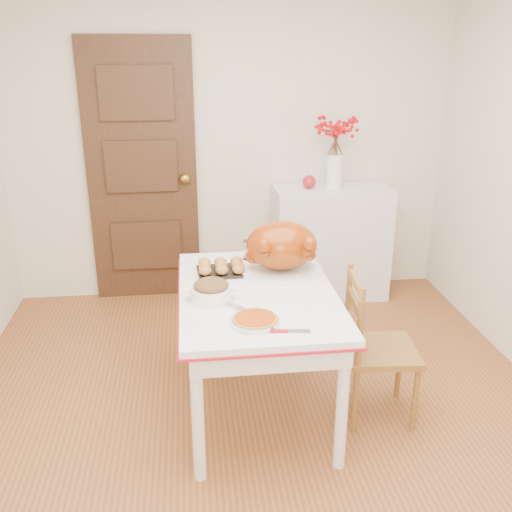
{
  "coord_description": "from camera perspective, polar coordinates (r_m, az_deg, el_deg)",
  "views": [
    {
      "loc": [
        -0.35,
        -2.55,
        2.02
      ],
      "look_at": [
        0.0,
        0.32,
        0.93
      ],
      "focal_mm": 40.25,
      "sensor_mm": 36.0,
      "label": 1
    }
  ],
  "objects": [
    {
      "name": "turkey_platter",
      "position": [
        3.29,
        2.54,
        0.76
      ],
      "size": [
        0.51,
        0.42,
        0.3
      ],
      "primitive_type": null,
      "rotation": [
        0.0,
        0.0,
        -0.09
      ],
      "color": "#94320A",
      "rests_on": "kitchen_table"
    },
    {
      "name": "shaker_pair",
      "position": [
        3.56,
        3.25,
        0.56
      ],
      "size": [
        0.1,
        0.04,
        0.1
      ],
      "primitive_type": null,
      "rotation": [
        0.0,
        0.0,
        0.03
      ],
      "color": "white",
      "rests_on": "kitchen_table"
    },
    {
      "name": "berry_vase",
      "position": [
        4.56,
        7.88,
        10.06
      ],
      "size": [
        0.28,
        0.28,
        0.54
      ],
      "primitive_type": null,
      "color": "white",
      "rests_on": "sideboard"
    },
    {
      "name": "rolls_tray",
      "position": [
        3.33,
        -3.48,
        -1.1
      ],
      "size": [
        0.28,
        0.23,
        0.07
      ],
      "primitive_type": null,
      "rotation": [
        0.0,
        0.0,
        0.06
      ],
      "color": "#BD6A29",
      "rests_on": "kitchen_table"
    },
    {
      "name": "drinking_glass",
      "position": [
        3.53,
        -0.76,
        0.6
      ],
      "size": [
        0.08,
        0.08,
        0.12
      ],
      "primitive_type": "cylinder",
      "rotation": [
        0.0,
        0.0,
        -0.14
      ],
      "color": "white",
      "rests_on": "kitchen_table"
    },
    {
      "name": "apple",
      "position": [
        4.55,
        5.3,
        7.34
      ],
      "size": [
        0.11,
        0.11,
        0.11
      ],
      "primitive_type": "sphere",
      "color": "#B61321",
      "rests_on": "sideboard"
    },
    {
      "name": "floor",
      "position": [
        3.27,
        0.67,
        -17.42
      ],
      "size": [
        3.5,
        4.0,
        0.0
      ],
      "primitive_type": "cube",
      "color": "brown",
      "rests_on": "ground"
    },
    {
      "name": "chair_oak",
      "position": [
        3.27,
        12.34,
        -8.84
      ],
      "size": [
        0.41,
        0.41,
        0.86
      ],
      "primitive_type": null,
      "rotation": [
        0.0,
        0.0,
        1.48
      ],
      "color": "#915D29",
      "rests_on": "floor"
    },
    {
      "name": "sideboard",
      "position": [
        4.74,
        7.41,
        1.33
      ],
      "size": [
        0.92,
        0.41,
        0.92
      ],
      "primitive_type": "cube",
      "color": "silver",
      "rests_on": "floor"
    },
    {
      "name": "wall_back",
      "position": [
        4.63,
        -2.58,
        11.11
      ],
      "size": [
        3.5,
        0.0,
        2.5
      ],
      "primitive_type": "cube",
      "color": "beige",
      "rests_on": "ground"
    },
    {
      "name": "carving_knife",
      "position": [
        2.93,
        -2.31,
        -4.92
      ],
      "size": [
        0.24,
        0.25,
        0.01
      ],
      "primitive_type": null,
      "rotation": [
        0.0,
        0.0,
        -0.84
      ],
      "color": "silver",
      "rests_on": "kitchen_table"
    },
    {
      "name": "door_back",
      "position": [
        4.64,
        -11.24,
        7.99
      ],
      "size": [
        0.85,
        0.06,
        2.06
      ],
      "primitive_type": "cube",
      "color": "black",
      "rests_on": "ground"
    },
    {
      "name": "kitchen_table",
      "position": [
        3.28,
        0.11,
        -9.39
      ],
      "size": [
        0.86,
        1.25,
        0.75
      ],
      "primitive_type": null,
      "color": "white",
      "rests_on": "floor"
    },
    {
      "name": "pie_server",
      "position": [
        2.69,
        3.32,
        -7.46
      ],
      "size": [
        0.2,
        0.08,
        0.01
      ],
      "primitive_type": null,
      "rotation": [
        0.0,
        0.0,
        -0.12
      ],
      "color": "silver",
      "rests_on": "kitchen_table"
    },
    {
      "name": "pumpkin_pie",
      "position": [
        2.75,
        -0.09,
        -6.33
      ],
      "size": [
        0.26,
        0.26,
        0.05
      ],
      "primitive_type": "cylinder",
      "rotation": [
        0.0,
        0.0,
        0.14
      ],
      "color": "#A13B09",
      "rests_on": "kitchen_table"
    },
    {
      "name": "stuffing_dish",
      "position": [
        2.99,
        -4.48,
        -3.4
      ],
      "size": [
        0.29,
        0.23,
        0.11
      ],
      "primitive_type": null,
      "rotation": [
        0.0,
        0.0,
        0.07
      ],
      "color": "brown",
      "rests_on": "kitchen_table"
    }
  ]
}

